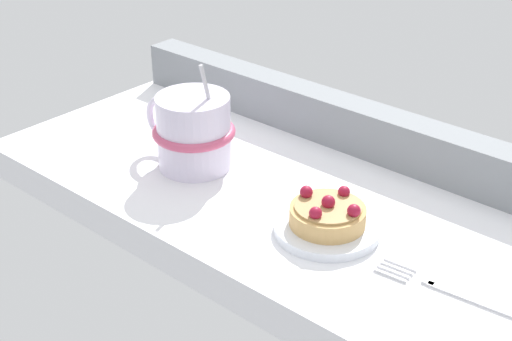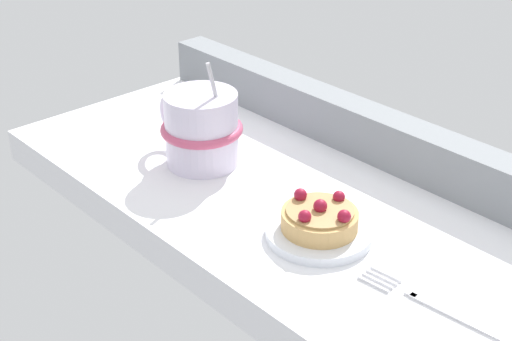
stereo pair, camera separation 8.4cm
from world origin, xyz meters
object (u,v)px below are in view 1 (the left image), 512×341
dessert_plate (327,228)px  coffee_mug (193,131)px  raspberry_tart (328,214)px  dessert_fork (462,295)px

dessert_plate → coffee_mug: (-21.46, 1.37, 4.17)cm
coffee_mug → dessert_plate: bearing=-3.7°
raspberry_tart → dessert_fork: raspberry_tart is taller
dessert_plate → raspberry_tart: 1.81cm
raspberry_tart → coffee_mug: coffee_mug is taller
raspberry_tart → dessert_fork: size_ratio=0.45×
raspberry_tart → dessert_fork: bearing=-2.3°
raspberry_tart → coffee_mug: size_ratio=0.59×
raspberry_tart → dessert_fork: 16.25cm
dessert_plate → dessert_fork: dessert_plate is taller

